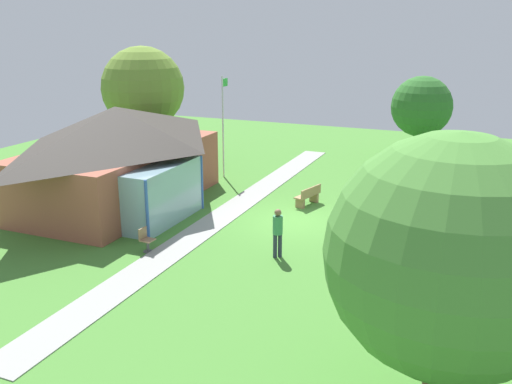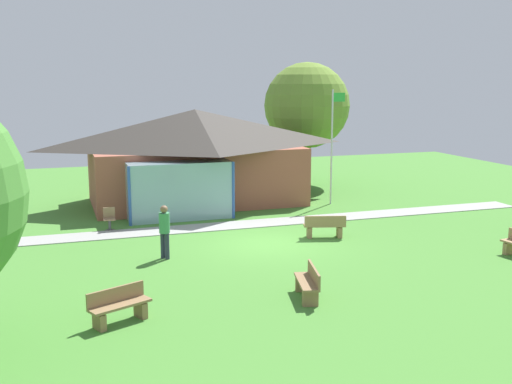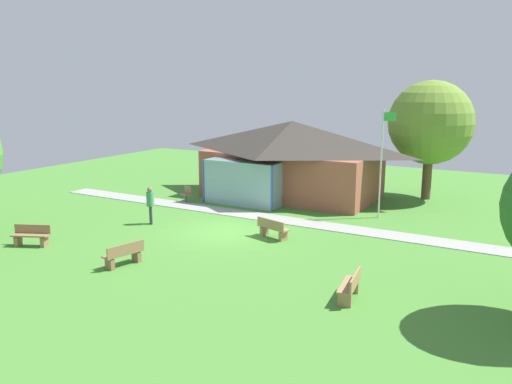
{
  "view_description": "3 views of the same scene",
  "coord_description": "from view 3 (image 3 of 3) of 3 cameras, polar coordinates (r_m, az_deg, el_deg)",
  "views": [
    {
      "loc": [
        -20.57,
        -6.98,
        7.74
      ],
      "look_at": [
        -0.39,
        1.5,
        1.17
      ],
      "focal_mm": 39.49,
      "sensor_mm": 36.0,
      "label": 1
    },
    {
      "loc": [
        -6.97,
        -19.6,
        5.65
      ],
      "look_at": [
        0.32,
        2.18,
        1.44
      ],
      "focal_mm": 43.07,
      "sensor_mm": 36.0,
      "label": 2
    },
    {
      "loc": [
        11.95,
        -18.37,
        6.37
      ],
      "look_at": [
        -0.2,
        2.95,
        1.21
      ],
      "focal_mm": 36.22,
      "sensor_mm": 36.0,
      "label": 3
    }
  ],
  "objects": [
    {
      "name": "bench_rear_near_path",
      "position": [
        21.7,
        1.87,
        -4.1
      ],
      "size": [
        1.56,
        0.84,
        0.84
      ],
      "rotation": [
        0.0,
        0.0,
        6.0
      ],
      "color": "#9E7A51",
      "rests_on": "ground_plane"
    },
    {
      "name": "bench_front_center",
      "position": [
        19.08,
        -14.38,
        -6.74
      ],
      "size": [
        0.77,
        1.56,
        0.84
      ],
      "rotation": [
        0.0,
        0.0,
        1.34
      ],
      "color": "olive",
      "rests_on": "ground_plane"
    },
    {
      "name": "flagpole",
      "position": [
        25.2,
        13.74,
        3.61
      ],
      "size": [
        0.64,
        0.08,
        5.22
      ],
      "color": "silver",
      "rests_on": "ground_plane"
    },
    {
      "name": "tree_behind_pavilion_right",
      "position": [
        30.11,
        18.73,
        7.24
      ],
      "size": [
        4.6,
        4.6,
        6.58
      ],
      "color": "brown",
      "rests_on": "ground_plane"
    },
    {
      "name": "footpath",
      "position": [
        25.24,
        0.37,
        -2.71
      ],
      "size": [
        25.31,
        1.35,
        0.03
      ],
      "primitive_type": "cube",
      "rotation": [
        0.0,
        0.0,
        0.0
      ],
      "color": "#999993",
      "rests_on": "ground_plane"
    },
    {
      "name": "bench_lawn_far_right",
      "position": [
        15.99,
        10.39,
        -10.26
      ],
      "size": [
        0.64,
        1.55,
        0.84
      ],
      "rotation": [
        0.0,
        0.0,
        1.71
      ],
      "color": "#9E7A51",
      "rests_on": "ground_plane"
    },
    {
      "name": "visitor_strolling_lawn",
      "position": [
        24.22,
        -11.6,
        -1.14
      ],
      "size": [
        0.34,
        0.34,
        1.74
      ],
      "rotation": [
        0.0,
        0.0,
        5.43
      ],
      "color": "#2D3347",
      "rests_on": "ground_plane"
    },
    {
      "name": "ground_plane",
      "position": [
        22.82,
        -3.25,
        -4.35
      ],
      "size": [
        44.0,
        44.0,
        0.0
      ],
      "primitive_type": "plane",
      "color": "#478433"
    },
    {
      "name": "bench_front_left",
      "position": [
        22.58,
        -23.56,
        -4.47
      ],
      "size": [
        1.55,
        1.01,
        0.84
      ],
      "rotation": [
        0.0,
        0.0,
        3.56
      ],
      "color": "olive",
      "rests_on": "ground_plane"
    },
    {
      "name": "patio_chair_west",
      "position": [
        28.52,
        -7.69,
        -0.29
      ],
      "size": [
        0.47,
        0.47,
        0.86
      ],
      "rotation": [
        0.0,
        0.0,
        3.08
      ],
      "color": "#8C6B4C",
      "rests_on": "ground_plane"
    },
    {
      "name": "pavilion",
      "position": [
        29.39,
        3.74,
        3.8
      ],
      "size": [
        10.38,
        6.87,
        4.32
      ],
      "color": "#A35642",
      "rests_on": "ground_plane"
    }
  ]
}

